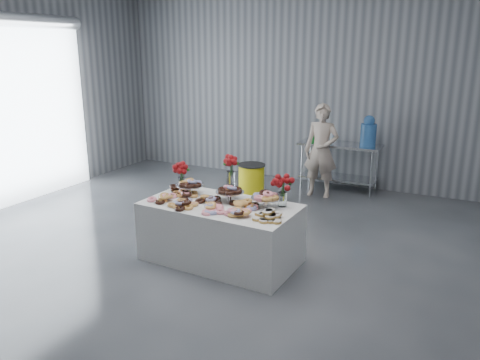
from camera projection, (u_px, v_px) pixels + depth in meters
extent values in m
plane|color=#37393E|center=(180.00, 267.00, 5.76)|extent=(9.00, 9.00, 0.00)
cube|color=slate|center=(307.00, 80.00, 9.08)|extent=(8.00, 0.04, 4.00)
cube|color=white|center=(16.00, 116.00, 7.92)|extent=(0.05, 3.00, 3.00)
cylinder|color=silver|center=(5.00, 19.00, 7.49)|extent=(0.24, 3.00, 0.24)
cube|color=white|center=(221.00, 232.00, 5.86)|extent=(1.94, 1.08, 0.75)
cube|color=silver|center=(340.00, 145.00, 8.68)|extent=(1.50, 0.60, 0.04)
cube|color=silver|center=(338.00, 177.00, 8.85)|extent=(1.40, 0.55, 0.03)
cylinder|color=silver|center=(302.00, 167.00, 8.87)|extent=(0.04, 0.04, 0.86)
cylinder|color=silver|center=(371.00, 175.00, 8.30)|extent=(0.04, 0.04, 0.86)
cylinder|color=silver|center=(310.00, 162.00, 9.30)|extent=(0.04, 0.04, 0.86)
cylinder|color=silver|center=(377.00, 169.00, 8.73)|extent=(0.04, 0.04, 0.86)
cylinder|color=silver|center=(190.00, 190.00, 6.13)|extent=(0.06, 0.06, 0.12)
cylinder|color=silver|center=(190.00, 185.00, 6.11)|extent=(0.36, 0.36, 0.01)
cylinder|color=silver|center=(230.00, 197.00, 5.85)|extent=(0.06, 0.06, 0.12)
cylinder|color=silver|center=(230.00, 192.00, 5.83)|extent=(0.36, 0.36, 0.01)
cylinder|color=silver|center=(266.00, 203.00, 5.61)|extent=(0.06, 0.06, 0.12)
cylinder|color=silver|center=(266.00, 198.00, 5.60)|extent=(0.36, 0.36, 0.01)
cylinder|color=white|center=(182.00, 184.00, 6.30)|extent=(0.11, 0.11, 0.18)
cylinder|color=#1E5919|center=(182.00, 175.00, 6.26)|extent=(0.04, 0.04, 0.18)
cylinder|color=white|center=(282.00, 199.00, 5.66)|extent=(0.11, 0.11, 0.18)
cylinder|color=#1E5919|center=(283.00, 189.00, 5.62)|extent=(0.04, 0.04, 0.18)
cylinder|color=silver|center=(231.00, 190.00, 6.06)|extent=(0.14, 0.14, 0.15)
cylinder|color=white|center=(231.00, 178.00, 6.01)|extent=(0.11, 0.11, 0.18)
cylinder|color=#1E5919|center=(231.00, 168.00, 5.98)|extent=(0.04, 0.04, 0.18)
cylinder|color=#3977C4|center=(368.00, 135.00, 8.40)|extent=(0.28, 0.28, 0.40)
sphere|color=#3977C4|center=(369.00, 121.00, 8.33)|extent=(0.20, 0.20, 0.20)
imported|color=#CC8C93|center=(321.00, 151.00, 8.35)|extent=(0.62, 0.42, 1.68)
cylinder|color=yellow|center=(251.00, 182.00, 8.31)|extent=(0.46, 0.46, 0.61)
cylinder|color=black|center=(251.00, 165.00, 8.23)|extent=(0.49, 0.49, 0.02)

